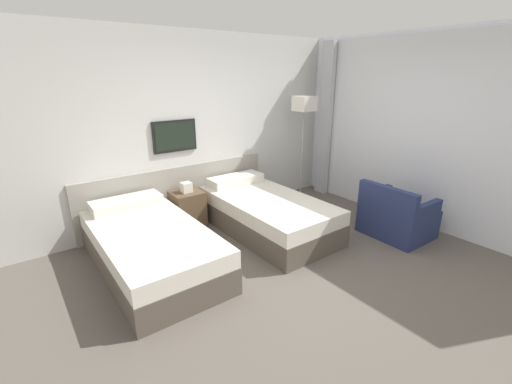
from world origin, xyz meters
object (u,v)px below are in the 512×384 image
nightstand (188,209)px  armchair (396,218)px  bed_near_door (151,247)px  floor_lamp (304,111)px  bed_near_window (266,213)px

nightstand → armchair: 2.93m
bed_near_door → floor_lamp: size_ratio=1.15×
nightstand → floor_lamp: 2.45m
bed_near_window → floor_lamp: bearing=25.4°
floor_lamp → armchair: (0.09, -1.79, -1.30)m
nightstand → armchair: bearing=-42.2°
bed_near_door → armchair: bearing=-21.8°
nightstand → armchair: armchair is taller
floor_lamp → nightstand: bearing=175.1°
bed_near_window → floor_lamp: floor_lamp is taller
bed_near_window → floor_lamp: 1.89m
armchair → bed_near_door: bearing=69.4°
bed_near_window → floor_lamp: size_ratio=1.15×
nightstand → floor_lamp: (2.08, -0.18, 1.28)m
bed_near_door → bed_near_window: bearing=0.0°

